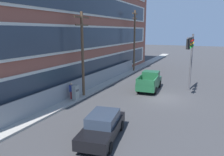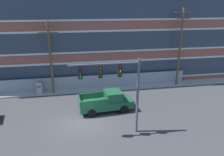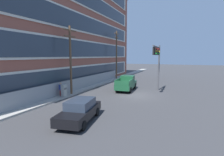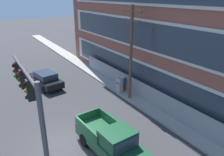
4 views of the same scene
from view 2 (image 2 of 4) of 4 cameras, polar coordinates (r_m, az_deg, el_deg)
The scene contains 10 objects.
ground_plane at distance 19.44m, azimuth -7.59°, elevation -11.62°, with size 160.00×160.00×0.00m, color #38383A.
sidewalk_building_side at distance 26.26m, azimuth -8.49°, elevation -3.11°, with size 80.00×1.74×0.16m, color #9E9B93.
brick_mill_building at distance 31.04m, azimuth -5.75°, elevation 17.84°, with size 41.38×11.93×18.60m.
chain_link_fence at distance 26.28m, azimuth -8.01°, elevation -1.21°, with size 26.08×0.06×1.72m.
traffic_signal_mast at distance 15.98m, azimuth 1.25°, elevation -0.83°, with size 5.20×0.43×6.07m.
pickup_truck_dark_green at distance 20.94m, azimuth -1.31°, elevation -6.23°, with size 5.28×2.31×1.96m.
utility_pole_near_corner at distance 24.62m, azimuth -15.81°, elevation 5.69°, with size 2.43×0.26×8.11m.
utility_pole_midblock at distance 27.47m, azimuth 17.39°, elevation 8.18°, with size 2.08×0.26×9.43m.
electrical_cabinet at distance 25.80m, azimuth -18.43°, elevation -2.70°, with size 0.62×0.42×1.52m.
pedestrian_near_cabinet at distance 26.18m, azimuth -18.16°, elevation -1.85°, with size 0.42×0.47×1.69m.
Camera 2 is at (-0.49, -16.78, 9.80)m, focal length 35.00 mm.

